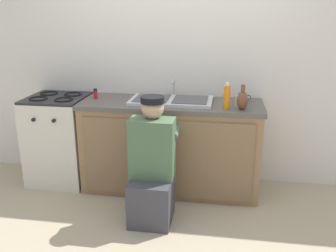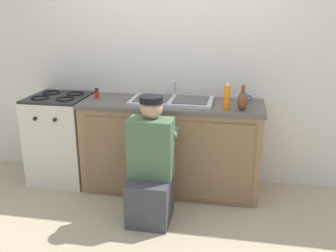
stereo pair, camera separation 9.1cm
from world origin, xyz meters
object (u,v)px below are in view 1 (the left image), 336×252
(vase_decorative, at_px, (242,100))
(coffee_mug, at_px, (243,98))
(stove_range, at_px, (60,139))
(spice_bottle_red, at_px, (96,94))
(soap_bottle_orange, at_px, (227,97))
(sink_double_basin, at_px, (171,100))
(plumber_person, at_px, (152,171))
(water_glass, at_px, (238,101))

(vase_decorative, distance_m, coffee_mug, 0.27)
(vase_decorative, bearing_deg, stove_range, 174.64)
(vase_decorative, height_order, coffee_mug, vase_decorative)
(coffee_mug, bearing_deg, spice_bottle_red, -177.23)
(stove_range, relative_size, soap_bottle_orange, 3.76)
(sink_double_basin, height_order, spice_bottle_red, sink_double_basin)
(vase_decorative, height_order, spice_bottle_red, vase_decorative)
(plumber_person, bearing_deg, stove_range, 150.75)
(sink_double_basin, relative_size, plumber_person, 0.72)
(vase_decorative, relative_size, coffee_mug, 1.83)
(sink_double_basin, relative_size, soap_bottle_orange, 3.20)
(coffee_mug, height_order, water_glass, water_glass)
(vase_decorative, height_order, soap_bottle_orange, soap_bottle_orange)
(vase_decorative, relative_size, soap_bottle_orange, 0.92)
(soap_bottle_orange, bearing_deg, stove_range, 173.90)
(coffee_mug, xyz_separation_m, water_glass, (-0.04, -0.13, 0.00))
(soap_bottle_orange, distance_m, coffee_mug, 0.32)
(stove_range, bearing_deg, water_glass, -1.29)
(vase_decorative, bearing_deg, spice_bottle_red, 172.34)
(spice_bottle_red, bearing_deg, coffee_mug, 2.77)
(vase_decorative, xyz_separation_m, soap_bottle_orange, (-0.14, -0.01, 0.02))
(vase_decorative, distance_m, soap_bottle_orange, 0.14)
(spice_bottle_red, distance_m, coffee_mug, 1.47)
(plumber_person, distance_m, vase_decorative, 1.03)
(water_glass, bearing_deg, stove_range, 178.71)
(sink_double_basin, height_order, stove_range, sink_double_basin)
(sink_double_basin, relative_size, stove_range, 0.85)
(spice_bottle_red, bearing_deg, stove_range, -177.28)
(plumber_person, relative_size, spice_bottle_red, 10.52)
(plumber_person, bearing_deg, water_glass, 39.36)
(spice_bottle_red, height_order, coffee_mug, spice_bottle_red)
(sink_double_basin, xyz_separation_m, spice_bottle_red, (-0.78, 0.02, 0.03))
(spice_bottle_red, height_order, water_glass, spice_bottle_red)
(sink_double_basin, relative_size, coffee_mug, 6.35)
(sink_double_basin, height_order, coffee_mug, sink_double_basin)
(sink_double_basin, xyz_separation_m, coffee_mug, (0.69, 0.09, 0.03))
(spice_bottle_red, distance_m, water_glass, 1.43)
(stove_range, relative_size, spice_bottle_red, 8.96)
(stove_range, distance_m, plumber_person, 1.29)
(spice_bottle_red, bearing_deg, plumber_person, -42.61)
(sink_double_basin, distance_m, vase_decorative, 0.70)
(stove_range, height_order, plumber_person, plumber_person)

